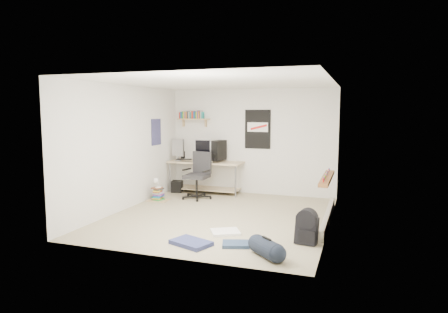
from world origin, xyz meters
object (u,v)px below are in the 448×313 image
(backpack, at_px, (307,230))
(duffel_bag, at_px, (267,247))
(desk, at_px, (207,177))
(office_chair, at_px, (197,177))
(book_stack, at_px, (158,194))

(backpack, relative_size, duffel_bag, 0.85)
(desk, bearing_deg, duffel_bag, -70.22)
(office_chair, xyz_separation_m, backpack, (2.77, -2.32, -0.29))
(office_chair, relative_size, duffel_bag, 2.15)
(book_stack, bearing_deg, duffel_bag, -40.29)
(office_chair, bearing_deg, duffel_bag, -41.77)
(backpack, bearing_deg, office_chair, 148.96)
(book_stack, bearing_deg, desk, 59.84)
(duffel_bag, distance_m, book_stack, 4.01)
(backpack, bearing_deg, book_stack, 161.15)
(desk, relative_size, book_stack, 4.04)
(duffel_bag, bearing_deg, book_stack, -177.84)
(desk, bearing_deg, office_chair, -99.46)
(office_chair, height_order, duffel_bag, office_chair)
(backpack, relative_size, book_stack, 0.95)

